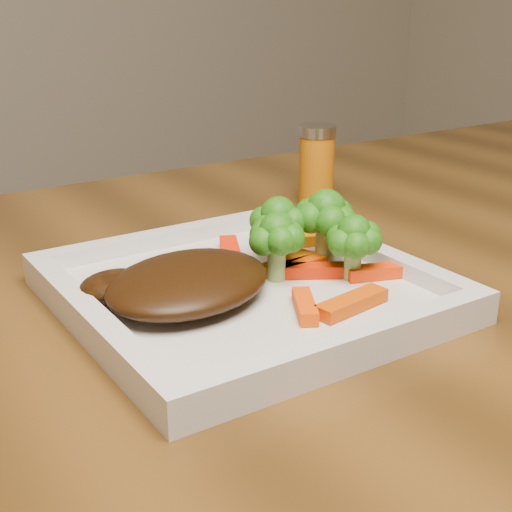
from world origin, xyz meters
TOP-DOWN VIEW (x-y plane):
  - plate at (-0.18, -0.03)m, footprint 0.27×0.27m
  - steak at (-0.23, -0.03)m, footprint 0.16×0.14m
  - broccoli_0 at (-0.13, -0.01)m, footprint 0.07×0.07m
  - broccoli_1 at (-0.09, -0.02)m, footprint 0.08×0.08m
  - broccoli_2 at (-0.09, -0.06)m, footprint 0.06×0.06m
  - broccoli_3 at (-0.15, -0.03)m, footprint 0.07×0.07m
  - carrot_0 at (-0.13, -0.11)m, footprint 0.07×0.03m
  - carrot_1 at (-0.07, -0.08)m, footprint 0.06×0.03m
  - carrot_2 at (-0.17, -0.10)m, footprint 0.04×0.05m
  - carrot_3 at (-0.08, 0.02)m, footprint 0.06×0.03m
  - carrot_4 at (-0.15, 0.03)m, footprint 0.04×0.06m
  - carrot_5 at (-0.12, -0.05)m, footprint 0.05×0.04m
  - carrot_6 at (-0.13, -0.02)m, footprint 0.06×0.03m
  - spice_shaker at (0.03, 0.15)m, footprint 0.04×0.04m
  - carrot_7 at (-0.12, -0.03)m, footprint 0.05×0.01m

SIDE VIEW (x-z plane):
  - plate at x=-0.18m, z-range 0.75..0.76m
  - carrot_0 at x=-0.13m, z-range 0.76..0.77m
  - carrot_1 at x=-0.07m, z-range 0.76..0.77m
  - carrot_2 at x=-0.17m, z-range 0.76..0.77m
  - carrot_3 at x=-0.08m, z-range 0.76..0.77m
  - carrot_4 at x=-0.15m, z-range 0.76..0.77m
  - carrot_5 at x=-0.12m, z-range 0.76..0.77m
  - carrot_6 at x=-0.13m, z-range 0.76..0.77m
  - carrot_7 at x=-0.12m, z-range 0.76..0.77m
  - steak at x=-0.23m, z-range 0.76..0.79m
  - broccoli_2 at x=-0.09m, z-range 0.76..0.82m
  - broccoli_3 at x=-0.15m, z-range 0.76..0.82m
  - broccoli_1 at x=-0.09m, z-range 0.76..0.83m
  - spice_shaker at x=0.03m, z-range 0.75..0.84m
  - broccoli_0 at x=-0.13m, z-range 0.76..0.83m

